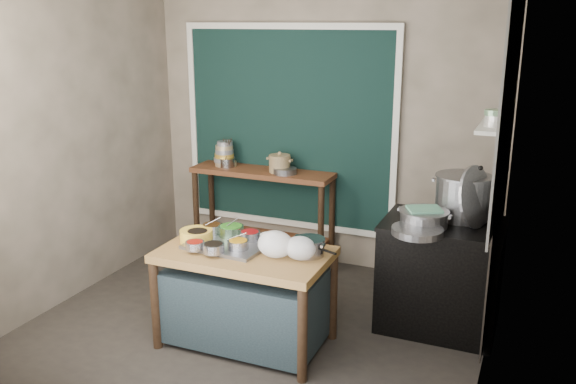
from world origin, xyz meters
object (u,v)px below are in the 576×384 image
at_px(prep_table, 245,298).
at_px(stock_pot, 463,197).
at_px(steamer, 424,218).
at_px(ceramic_crock, 280,165).
at_px(condiment_tray, 227,245).
at_px(stove_block, 440,277).
at_px(yellow_basin, 196,236).
at_px(back_counter, 263,215).
at_px(saucepan, 309,247).
at_px(utensil_cup, 227,163).

bearing_deg(prep_table, stock_pot, 35.29).
relative_size(prep_table, steamer, 3.26).
distance_m(ceramic_crock, stock_pot, 1.90).
xyz_separation_m(prep_table, condiment_tray, (-0.16, 0.03, 0.39)).
distance_m(stove_block, yellow_basin, 1.95).
bearing_deg(yellow_basin, steamer, 22.87).
relative_size(prep_table, back_counter, 0.86).
bearing_deg(saucepan, back_counter, 147.40).
distance_m(yellow_basin, utensil_cup, 1.64).
bearing_deg(yellow_basin, stove_block, 25.49).
xyz_separation_m(stove_block, steamer, (-0.13, -0.15, 0.52)).
bearing_deg(saucepan, prep_table, -145.41).
height_order(yellow_basin, utensil_cup, utensil_cup).
bearing_deg(prep_table, utensil_cup, 121.86).
height_order(ceramic_crock, steamer, ceramic_crock).
height_order(back_counter, steamer, steamer).
bearing_deg(prep_table, saucepan, 12.83).
xyz_separation_m(back_counter, steamer, (1.77, -0.88, 0.47)).
relative_size(stove_block, utensil_cup, 5.96).
height_order(stock_pot, steamer, stock_pot).
distance_m(back_counter, utensil_cup, 0.65).
bearing_deg(condiment_tray, yellow_basin, -179.28).
xyz_separation_m(prep_table, stove_block, (1.30, 0.85, 0.05)).
distance_m(back_counter, stove_block, 2.04).
height_order(condiment_tray, saucepan, saucepan).
distance_m(back_counter, condiment_tray, 1.64).
relative_size(ceramic_crock, stock_pot, 0.50).
bearing_deg(saucepan, stock_pot, 65.21).
bearing_deg(back_counter, ceramic_crock, -3.46).
bearing_deg(back_counter, steamer, -26.45).
xyz_separation_m(yellow_basin, ceramic_crock, (0.02, 1.54, 0.23)).
bearing_deg(condiment_tray, stove_block, 29.28).
bearing_deg(yellow_basin, ceramic_crock, 89.34).
distance_m(condiment_tray, ceramic_crock, 1.58).
relative_size(ceramic_crock, steamer, 0.58).
height_order(back_counter, ceramic_crock, ceramic_crock).
distance_m(prep_table, stock_pot, 1.86).
distance_m(utensil_cup, steamer, 2.32).
relative_size(utensil_cup, ceramic_crock, 0.68).
distance_m(stove_block, utensil_cup, 2.46).
distance_m(utensil_cup, stock_pot, 2.45).
height_order(yellow_basin, saucepan, saucepan).
height_order(utensil_cup, ceramic_crock, ceramic_crock).
xyz_separation_m(ceramic_crock, steamer, (1.57, -0.87, -0.08)).
distance_m(saucepan, ceramic_crock, 1.71).
relative_size(yellow_basin, steamer, 0.65).
bearing_deg(prep_table, condiment_tray, 168.47).
xyz_separation_m(back_counter, stock_pot, (2.00, -0.57, 0.58)).
distance_m(stove_block, steamer, 0.55).
xyz_separation_m(saucepan, ceramic_crock, (-0.87, 1.46, 0.21)).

